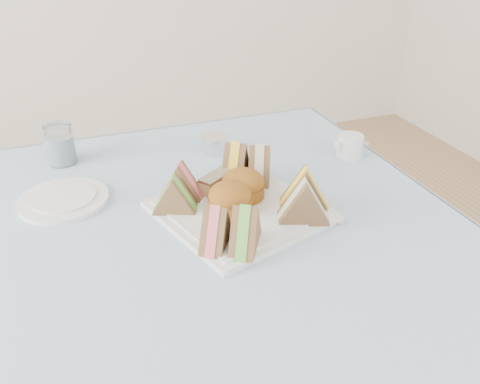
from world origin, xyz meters
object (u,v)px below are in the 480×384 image
object	(u,v)px
table	(204,362)
creamer_jug	(350,146)
serving_plate	(240,211)
water_glass	(60,144)

from	to	relation	value
table	creamer_jug	xyz separation A→B (m)	(0.44, 0.17, 0.40)
table	serving_plate	bearing A→B (deg)	6.13
creamer_jug	water_glass	bearing A→B (deg)	153.66
water_glass	table	bearing A→B (deg)	-59.07
creamer_jug	table	bearing A→B (deg)	-167.95
serving_plate	creamer_jug	world-z (taller)	creamer_jug
serving_plate	table	bearing A→B (deg)	169.15
table	creamer_jug	size ratio (longest dim) A/B	14.46
table	creamer_jug	distance (m)	0.62
serving_plate	creamer_jug	xyz separation A→B (m)	(0.35, 0.16, 0.02)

